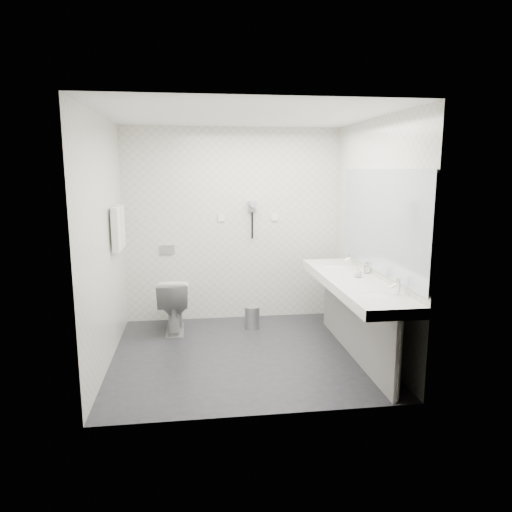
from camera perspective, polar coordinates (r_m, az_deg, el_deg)
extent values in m
plane|color=#232227|center=(5.21, -1.44, -11.77)|extent=(2.80, 2.80, 0.00)
plane|color=white|center=(4.85, -1.59, 16.71)|extent=(2.80, 2.80, 0.00)
plane|color=silver|center=(6.16, -2.82, 3.73)|extent=(2.80, 0.00, 2.80)
plane|color=silver|center=(3.61, 0.73, -1.10)|extent=(2.80, 0.00, 2.80)
plane|color=silver|center=(4.93, -17.92, 1.53)|extent=(0.00, 2.60, 2.60)
plane|color=silver|center=(5.21, 13.98, 2.20)|extent=(0.00, 2.60, 2.60)
cube|color=white|center=(5.02, 11.66, -3.26)|extent=(0.55, 2.20, 0.10)
cube|color=gray|center=(5.14, 11.75, -7.85)|extent=(0.03, 2.15, 0.75)
cylinder|color=silver|center=(4.25, 16.87, -12.08)|extent=(0.06, 0.06, 0.75)
cylinder|color=silver|center=(6.10, 8.79, -4.83)|extent=(0.06, 0.06, 0.75)
cube|color=#B2BCC6|center=(5.00, 14.76, 4.13)|extent=(0.02, 2.20, 1.05)
ellipsoid|color=white|center=(4.42, 14.46, -4.78)|extent=(0.40, 0.31, 0.05)
ellipsoid|color=white|center=(5.61, 9.50, -1.36)|extent=(0.40, 0.31, 0.05)
cylinder|color=silver|center=(4.48, 16.83, -3.52)|extent=(0.04, 0.04, 0.15)
cylinder|color=silver|center=(5.66, 11.41, -0.40)|extent=(0.04, 0.04, 0.15)
imported|color=white|center=(5.09, 12.37, -1.99)|extent=(0.05, 0.05, 0.09)
imported|color=white|center=(5.07, 12.21, -1.96)|extent=(0.11, 0.11, 0.10)
cylinder|color=silver|center=(5.29, 13.28, -1.43)|extent=(0.08, 0.08, 0.11)
imported|color=white|center=(5.88, -9.94, -5.81)|extent=(0.38, 0.67, 0.68)
cube|color=#B2B5BA|center=(6.17, -10.67, 0.77)|extent=(0.18, 0.02, 0.12)
cylinder|color=#B2B5BA|center=(5.96, -0.48, -7.49)|extent=(0.20, 0.20, 0.26)
cylinder|color=#B2B5BA|center=(5.92, -0.48, -6.21)|extent=(0.19, 0.19, 0.02)
cylinder|color=silver|center=(5.43, -16.57, 5.58)|extent=(0.02, 0.62, 0.02)
cube|color=white|center=(5.31, -16.57, 3.09)|extent=(0.07, 0.24, 0.48)
cube|color=white|center=(5.58, -16.14, 3.46)|extent=(0.07, 0.24, 0.48)
cube|color=#959499|center=(6.13, -0.48, 6.06)|extent=(0.10, 0.04, 0.14)
cylinder|color=#959499|center=(6.06, -0.40, 6.29)|extent=(0.08, 0.14, 0.08)
cylinder|color=black|center=(6.14, -0.46, 3.73)|extent=(0.02, 0.02, 0.35)
cube|color=white|center=(6.13, -4.23, 4.62)|extent=(0.09, 0.02, 0.09)
cube|color=white|center=(6.21, 2.26, 4.72)|extent=(0.09, 0.02, 0.09)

